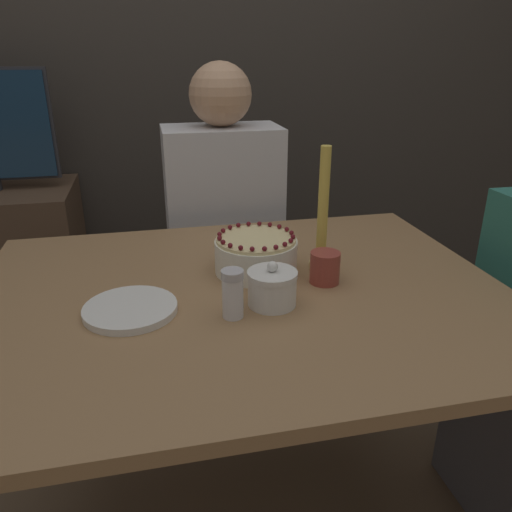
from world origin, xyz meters
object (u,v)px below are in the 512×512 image
cake (256,254)px  sugar_shaker (233,294)px  sugar_bowl (272,288)px  candle (322,220)px  person_man_blue_shirt (225,261)px

cake → sugar_shaker: size_ratio=1.95×
sugar_bowl → cake: bearing=88.7°
sugar_shaker → candle: 0.34m
candle → person_man_blue_shirt: 0.70m
candle → sugar_shaker: bearing=-142.6°
sugar_bowl → sugar_shaker: bearing=-159.0°
sugar_shaker → person_man_blue_shirt: person_man_blue_shirt is taller
cake → sugar_bowl: bearing=-91.3°
person_man_blue_shirt → cake: bearing=89.4°
cake → candle: size_ratio=0.66×
cake → sugar_shaker: 0.24m
sugar_shaker → person_man_blue_shirt: 0.84m
cake → person_man_blue_shirt: (0.01, 0.57, -0.26)m
candle → sugar_bowl: bearing=-135.7°
sugar_shaker → sugar_bowl: bearing=21.0°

